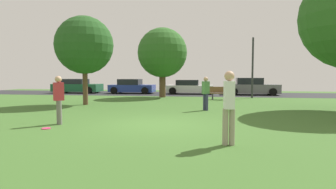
{
  "coord_description": "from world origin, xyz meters",
  "views": [
    {
      "loc": [
        1.91,
        -9.13,
        1.68
      ],
      "look_at": [
        0.0,
        2.81,
        0.85
      ],
      "focal_mm": 29.45,
      "sensor_mm": 36.0,
      "label": 1
    }
  ],
  "objects": [
    {
      "name": "maple_tree_far",
      "position": [
        -1.89,
        11.91,
        3.42
      ],
      "size": [
        3.81,
        3.81,
        5.35
      ],
      "color": "brown",
      "rests_on": "ground_plane"
    },
    {
      "name": "parked_car_grey",
      "position": [
        5.32,
        15.85,
        0.68
      ],
      "size": [
        4.54,
        2.1,
        1.49
      ],
      "color": "slate",
      "rests_on": "ground_plane"
    },
    {
      "name": "ground_plane",
      "position": [
        0.0,
        0.0,
        0.0
      ],
      "size": [
        44.0,
        44.0,
        0.0
      ],
      "primitive_type": "plane",
      "color": "#3D6628"
    },
    {
      "name": "parked_car_white",
      "position": [
        -0.14,
        16.09,
        0.6
      ],
      "size": [
        4.19,
        2.04,
        1.29
      ],
      "color": "white",
      "rests_on": "ground_plane"
    },
    {
      "name": "park_bench",
      "position": [
        2.56,
        10.42,
        0.46
      ],
      "size": [
        1.6,
        0.45,
        0.9
      ],
      "rotation": [
        0.0,
        0.0,
        3.14
      ],
      "color": "brown",
      "rests_on": "ground_plane"
    },
    {
      "name": "person_catcher",
      "position": [
        -3.29,
        -0.41,
        0.92
      ],
      "size": [
        0.38,
        0.38,
        1.67
      ],
      "rotation": [
        0.0,
        0.0,
        0.76
      ],
      "color": "slate",
      "rests_on": "ground_plane"
    },
    {
      "name": "road_strip",
      "position": [
        0.0,
        16.0,
        0.0
      ],
      "size": [
        44.0,
        6.4,
        0.01
      ],
      "primitive_type": "cube",
      "color": "#28282B",
      "rests_on": "ground_plane"
    },
    {
      "name": "person_thrower",
      "position": [
        1.62,
        4.22,
        0.89
      ],
      "size": [
        0.38,
        0.38,
        1.62
      ],
      "rotation": [
        0.0,
        0.0,
        -2.39
      ],
      "color": "#2D334C",
      "rests_on": "ground_plane"
    },
    {
      "name": "parked_car_blue",
      "position": [
        -5.6,
        16.07,
        0.62
      ],
      "size": [
        4.18,
        2.1,
        1.35
      ],
      "color": "#233893",
      "rests_on": "ground_plane"
    },
    {
      "name": "frisbee_disc",
      "position": [
        -3.26,
        -1.24,
        0.01
      ],
      "size": [
        0.27,
        0.27,
        0.03
      ],
      "primitive_type": "cylinder",
      "color": "#EA2D6B",
      "rests_on": "ground_plane"
    },
    {
      "name": "person_walking",
      "position": [
        2.32,
        -2.41,
        1.0
      ],
      "size": [
        0.3,
        0.34,
        1.79
      ],
      "rotation": [
        0.0,
        0.0,
        1.7
      ],
      "color": "gray",
      "rests_on": "ground_plane"
    },
    {
      "name": "birch_tree_lone",
      "position": [
        -5.3,
        5.76,
        3.4
      ],
      "size": [
        3.28,
        3.28,
        5.06
      ],
      "color": "brown",
      "rests_on": "ground_plane"
    },
    {
      "name": "parked_car_green",
      "position": [
        -11.06,
        15.89,
        0.63
      ],
      "size": [
        4.59,
        2.08,
        1.36
      ],
      "color": "#195633",
      "rests_on": "ground_plane"
    },
    {
      "name": "street_lamp_post",
      "position": [
        4.89,
        12.2,
        2.25
      ],
      "size": [
        0.14,
        0.14,
        4.5
      ],
      "primitive_type": "cylinder",
      "color": "#2D2D33",
      "rests_on": "ground_plane"
    }
  ]
}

